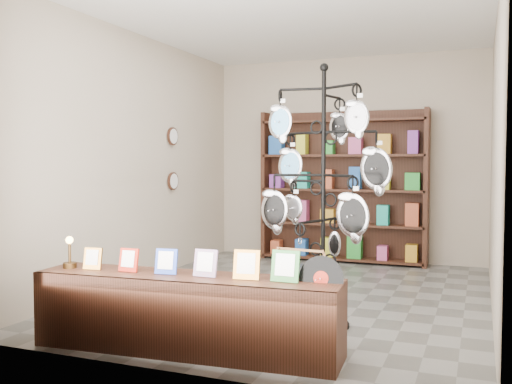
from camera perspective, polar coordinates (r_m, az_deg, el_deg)
ground at (r=6.35m, az=3.87°, el=-10.23°), size 5.00×5.00×0.00m
room_envelope at (r=6.20m, az=3.93°, el=6.66°), size 5.00×5.00×5.00m
display_tree at (r=5.02m, az=6.76°, el=1.62°), size 1.19×1.14×2.31m
front_shelf at (r=4.50m, az=-7.01°, el=-11.92°), size 2.43×0.66×0.85m
back_shelving at (r=8.41m, az=8.66°, el=0.07°), size 2.42×0.36×2.20m
wall_clocks at (r=7.72m, az=-8.32°, el=3.31°), size 0.03×0.24×0.84m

